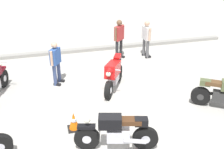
% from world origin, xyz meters
% --- Properties ---
extents(ground_plane, '(40.00, 40.00, 0.00)m').
position_xyz_m(ground_plane, '(0.00, 0.00, 0.00)').
color(ground_plane, '#ADAAA3').
extents(curb_edge, '(14.00, 0.30, 0.15)m').
position_xyz_m(curb_edge, '(0.00, 4.60, 0.07)').
color(curb_edge, gray).
rests_on(curb_edge, ground).
extents(motorcycle_olive_vintage, '(1.71, 1.21, 1.07)m').
position_xyz_m(motorcycle_olive_vintage, '(3.11, -1.40, 0.49)').
color(motorcycle_olive_vintage, black).
rests_on(motorcycle_olive_vintage, ground).
extents(motorcycle_red_sportbike, '(1.11, 1.80, 1.14)m').
position_xyz_m(motorcycle_red_sportbike, '(0.14, 0.66, 0.59)').
color(motorcycle_red_sportbike, black).
rests_on(motorcycle_red_sportbike, ground).
extents(motorcycle_black_cruiser, '(2.05, 0.87, 1.09)m').
position_xyz_m(motorcycle_black_cruiser, '(-0.59, -2.37, 0.52)').
color(motorcycle_black_cruiser, black).
rests_on(motorcycle_black_cruiser, ground).
extents(person_in_white_shirt, '(0.36, 0.65, 1.66)m').
position_xyz_m(person_in_white_shirt, '(2.34, 3.19, 0.94)').
color(person_in_white_shirt, '#59595B').
rests_on(person_in_white_shirt, ground).
extents(person_in_blue_shirt, '(0.48, 0.58, 1.60)m').
position_xyz_m(person_in_blue_shirt, '(-1.74, 1.59, 0.90)').
color(person_in_blue_shirt, '#384772').
rests_on(person_in_blue_shirt, ground).
extents(person_in_red_shirt, '(0.57, 0.55, 1.75)m').
position_xyz_m(person_in_red_shirt, '(1.12, 3.31, 1.01)').
color(person_in_red_shirt, '#262628').
rests_on(person_in_red_shirt, ground).
extents(traffic_cone, '(0.36, 0.36, 0.53)m').
position_xyz_m(traffic_cone, '(-1.52, -1.30, 0.26)').
color(traffic_cone, black).
rests_on(traffic_cone, ground).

